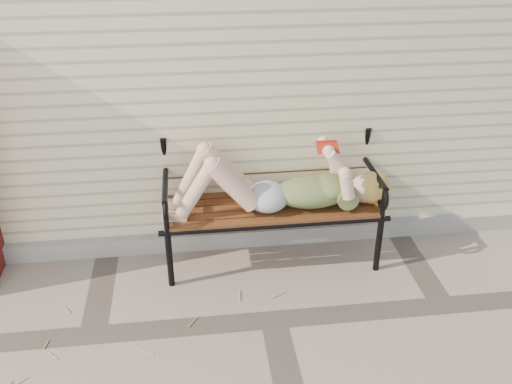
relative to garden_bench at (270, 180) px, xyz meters
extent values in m
plane|color=gray|center=(-0.09, -0.85, -0.66)|extent=(80.00, 80.00, 0.00)
cube|color=beige|center=(-0.09, 2.15, 0.84)|extent=(8.00, 4.00, 3.00)
cube|color=#A8A298|center=(-0.09, 0.12, -0.59)|extent=(8.00, 0.10, 0.15)
cylinder|color=black|center=(-0.81, -0.36, -0.42)|extent=(0.05, 0.05, 0.49)
cylinder|color=black|center=(-0.81, 0.13, -0.42)|extent=(0.05, 0.05, 0.49)
cylinder|color=black|center=(0.81, -0.36, -0.42)|extent=(0.05, 0.05, 0.49)
cylinder|color=black|center=(0.81, 0.13, -0.42)|extent=(0.05, 0.05, 0.49)
cube|color=brown|center=(0.00, -0.11, -0.17)|extent=(1.66, 0.53, 0.03)
cylinder|color=black|center=(0.00, -0.36, -0.20)|extent=(1.74, 0.04, 0.04)
cylinder|color=black|center=(0.00, 0.13, -0.20)|extent=(1.74, 0.04, 0.04)
torus|color=black|center=(0.00, 0.25, 0.37)|extent=(0.30, 0.04, 0.30)
ellipsoid|color=#0A3146|center=(0.31, -0.15, -0.04)|extent=(0.59, 0.34, 0.23)
ellipsoid|color=#0A3146|center=(0.44, -0.15, -0.01)|extent=(0.28, 0.33, 0.17)
ellipsoid|color=#A1A1A6|center=(-0.04, -0.15, -0.06)|extent=(0.33, 0.37, 0.21)
sphere|color=#DEB095|center=(0.73, -0.15, -0.04)|extent=(0.24, 0.24, 0.24)
ellipsoid|color=#E2B955|center=(0.78, -0.15, -0.04)|extent=(0.27, 0.28, 0.25)
cube|color=#A22312|center=(0.39, -0.15, 0.37)|extent=(0.15, 0.02, 0.02)
cube|color=white|center=(0.39, -0.19, 0.34)|extent=(0.15, 0.10, 0.05)
cube|color=white|center=(0.39, -0.10, 0.34)|extent=(0.15, 0.10, 0.05)
cube|color=#A22312|center=(0.39, -0.20, 0.35)|extent=(0.16, 0.10, 0.06)
cube|color=#A22312|center=(0.39, -0.10, 0.35)|extent=(0.16, 0.10, 0.06)
cylinder|color=tan|center=(-1.93, -0.67, -0.66)|extent=(0.15, 0.02, 0.01)
cylinder|color=tan|center=(0.19, -0.77, -0.66)|extent=(0.14, 0.05, 0.01)
cylinder|color=tan|center=(-0.73, -1.07, -0.66)|extent=(0.02, 0.09, 0.01)
cylinder|color=tan|center=(-1.11, -0.55, -0.66)|extent=(0.08, 0.09, 0.01)
cylinder|color=tan|center=(-0.01, -1.06, -0.66)|extent=(0.09, 0.05, 0.01)
cylinder|color=tan|center=(-0.63, -1.02, -0.66)|extent=(0.06, 0.09, 0.01)
camera|label=1|loc=(-0.60, -3.91, 2.06)|focal=40.00mm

